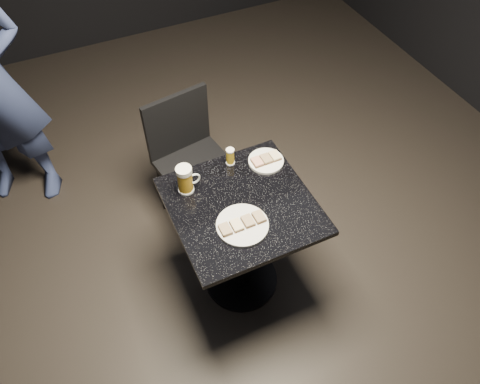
{
  "coord_description": "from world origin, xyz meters",
  "views": [
    {
      "loc": [
        -0.63,
        -1.33,
        2.56
      ],
      "look_at": [
        0.0,
        0.02,
        0.82
      ],
      "focal_mm": 35.0,
      "sensor_mm": 36.0,
      "label": 1
    }
  ],
  "objects_px": {
    "table": "(242,232)",
    "beer_tumbler": "(230,156)",
    "plate_large": "(242,225)",
    "plate_small": "(266,161)",
    "chair": "(190,155)",
    "beer_mug": "(185,179)"
  },
  "relations": [
    {
      "from": "table",
      "to": "beer_tumbler",
      "type": "relative_size",
      "value": 7.65
    },
    {
      "from": "table",
      "to": "beer_tumbler",
      "type": "height_order",
      "value": "beer_tumbler"
    },
    {
      "from": "chair",
      "to": "plate_large",
      "type": "bearing_deg",
      "value": -90.9
    },
    {
      "from": "plate_small",
      "to": "beer_mug",
      "type": "relative_size",
      "value": 1.21
    },
    {
      "from": "beer_tumbler",
      "to": "chair",
      "type": "relative_size",
      "value": 0.11
    },
    {
      "from": "beer_tumbler",
      "to": "chair",
      "type": "height_order",
      "value": "chair"
    },
    {
      "from": "plate_large",
      "to": "beer_mug",
      "type": "height_order",
      "value": "beer_mug"
    },
    {
      "from": "beer_mug",
      "to": "chair",
      "type": "xyz_separation_m",
      "value": [
        0.17,
        0.47,
        -0.33
      ]
    },
    {
      "from": "beer_mug",
      "to": "beer_tumbler",
      "type": "xyz_separation_m",
      "value": [
        0.28,
        0.08,
        -0.03
      ]
    },
    {
      "from": "table",
      "to": "beer_tumbler",
      "type": "xyz_separation_m",
      "value": [
        0.07,
        0.28,
        0.29
      ]
    },
    {
      "from": "plate_large",
      "to": "chair",
      "type": "height_order",
      "value": "chair"
    },
    {
      "from": "plate_small",
      "to": "beer_mug",
      "type": "bearing_deg",
      "value": -179.31
    },
    {
      "from": "plate_small",
      "to": "table",
      "type": "relative_size",
      "value": 0.25
    },
    {
      "from": "plate_large",
      "to": "plate_small",
      "type": "bearing_deg",
      "value": 48.38
    },
    {
      "from": "plate_large",
      "to": "plate_small",
      "type": "height_order",
      "value": "same"
    },
    {
      "from": "table",
      "to": "beer_mug",
      "type": "bearing_deg",
      "value": 136.73
    },
    {
      "from": "table",
      "to": "chair",
      "type": "relative_size",
      "value": 0.85
    },
    {
      "from": "plate_small",
      "to": "beer_tumbler",
      "type": "bearing_deg",
      "value": 156.89
    },
    {
      "from": "plate_small",
      "to": "beer_tumbler",
      "type": "height_order",
      "value": "beer_tumbler"
    },
    {
      "from": "plate_small",
      "to": "beer_tumbler",
      "type": "xyz_separation_m",
      "value": [
        -0.18,
        0.08,
        0.04
      ]
    },
    {
      "from": "beer_mug",
      "to": "chair",
      "type": "height_order",
      "value": "beer_mug"
    },
    {
      "from": "plate_large",
      "to": "chair",
      "type": "bearing_deg",
      "value": 89.1
    }
  ]
}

